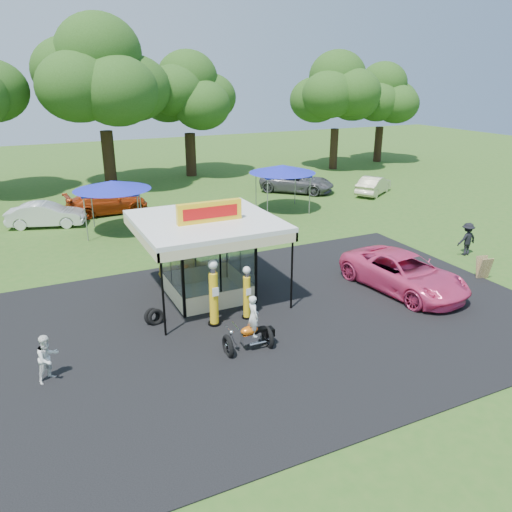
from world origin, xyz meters
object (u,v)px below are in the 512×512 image
object	(u,v)px
tent_west	(112,186)
tent_east	(282,169)
pink_sedan	(404,273)
gas_pump_left	(214,295)
gas_pump_right	(247,294)
bg_car_b	(107,202)
bg_car_e	(374,185)
a_frame_sign	(484,268)
bg_car_a	(46,215)
spectator_east_a	(467,239)
bg_car_d	(297,182)
motorcycle	(252,329)
spectator_west	(48,358)
kiosk_car	(191,268)
gas_station_kiosk	(207,256)

from	to	relation	value
tent_west	tent_east	world-z (taller)	tent_east
pink_sedan	gas_pump_left	bearing A→B (deg)	169.54
gas_pump_left	gas_pump_right	world-z (taller)	gas_pump_left
bg_car_b	bg_car_e	size ratio (longest dim) A/B	1.24
pink_sedan	bg_car_e	world-z (taller)	pink_sedan
a_frame_sign	bg_car_a	size ratio (longest dim) A/B	0.23
pink_sedan	tent_west	world-z (taller)	tent_west
pink_sedan	bg_car_e	size ratio (longest dim) A/B	1.35
spectator_east_a	bg_car_a	world-z (taller)	spectator_east_a
gas_pump_right	bg_car_d	xyz separation A→B (m)	(12.60, 18.08, -0.22)
tent_west	motorcycle	bearing A→B (deg)	-84.37
a_frame_sign	spectator_west	distance (m)	18.43
gas_pump_right	kiosk_car	world-z (taller)	gas_pump_right
bg_car_e	tent_west	size ratio (longest dim) A/B	0.97
a_frame_sign	spectator_west	world-z (taller)	spectator_west
gas_pump_left	a_frame_sign	bearing A→B (deg)	-4.74
spectator_west	spectator_east_a	distance (m)	20.39
motorcycle	spectator_east_a	world-z (taller)	motorcycle
a_frame_sign	bg_car_a	xyz separation A→B (m)	(-17.27, 17.42, 0.22)
spectator_east_a	tent_west	bearing A→B (deg)	-37.21
gas_pump_left	tent_east	distance (m)	17.02
gas_pump_right	pink_sedan	bearing A→B (deg)	-3.70
gas_station_kiosk	bg_car_d	xyz separation A→B (m)	(13.23, 15.54, -0.99)
tent_east	kiosk_car	bearing A→B (deg)	-136.92
spectator_east_a	gas_station_kiosk	bearing A→B (deg)	-3.77
pink_sedan	spectator_west	bearing A→B (deg)	175.53
motorcycle	bg_car_a	size ratio (longest dim) A/B	0.46
bg_car_a	tent_east	distance (m)	15.18
gas_pump_right	spectator_east_a	xyz separation A→B (m)	(13.11, 1.63, -0.16)
spectator_west	tent_east	xyz separation A→B (m)	(15.93, 14.73, 2.05)
kiosk_car	bg_car_b	size ratio (longest dim) A/B	0.53
gas_pump_left	bg_car_e	world-z (taller)	gas_pump_left
tent_east	spectator_west	bearing A→B (deg)	-137.24
gas_station_kiosk	a_frame_sign	bearing A→B (deg)	-16.58
gas_pump_right	spectator_east_a	bearing A→B (deg)	7.10
pink_sedan	bg_car_a	distance (m)	21.34
spectator_east_a	bg_car_e	distance (m)	13.92
spectator_west	bg_car_a	distance (m)	17.56
a_frame_sign	motorcycle	bearing A→B (deg)	-160.94
gas_station_kiosk	spectator_west	xyz separation A→B (m)	(-6.46, -3.67, -1.02)
spectator_west	spectator_east_a	world-z (taller)	spectator_east_a
pink_sedan	bg_car_b	xyz separation A→B (m)	(-9.20, 18.34, -0.03)
spectator_east_a	bg_car_b	world-z (taller)	spectator_east_a
gas_pump_right	gas_station_kiosk	bearing A→B (deg)	103.96
gas_pump_left	gas_pump_right	size ratio (longest dim) A/B	1.22
motorcycle	bg_car_b	bearing A→B (deg)	94.45
spectator_east_a	bg_car_e	world-z (taller)	spectator_east_a
bg_car_a	bg_car_b	bearing A→B (deg)	-52.54
bg_car_b	bg_car_d	size ratio (longest dim) A/B	0.92
pink_sedan	bg_car_d	size ratio (longest dim) A/B	1.00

